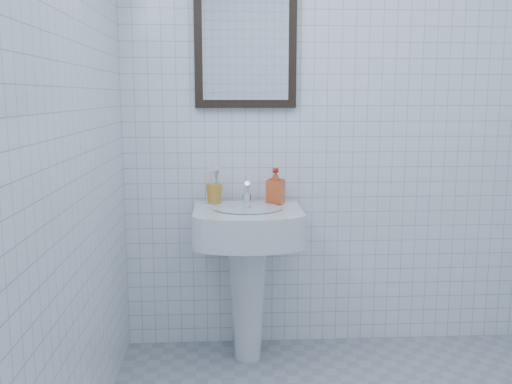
{
  "coord_description": "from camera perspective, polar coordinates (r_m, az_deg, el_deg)",
  "views": [
    {
      "loc": [
        -0.59,
        -1.68,
        1.3
      ],
      "look_at": [
        -0.45,
        0.86,
        0.87
      ],
      "focal_mm": 40.0,
      "sensor_mm": 36.0,
      "label": 1
    }
  ],
  "objects": [
    {
      "name": "toothbrush_cup",
      "position": [
        2.8,
        -4.2,
        -0.16
      ],
      "size": [
        0.09,
        0.09,
        0.1
      ],
      "primitive_type": null,
      "rotation": [
        0.0,
        0.0,
        0.19
      ],
      "color": "orange",
      "rests_on": "washbasin"
    },
    {
      "name": "wall_back",
      "position": [
        2.94,
        8.47,
        8.53
      ],
      "size": [
        2.2,
        0.02,
        2.5
      ],
      "primitive_type": "cube",
      "color": "white",
      "rests_on": "ground"
    },
    {
      "name": "washbasin",
      "position": [
        2.78,
        -0.84,
        -6.58
      ],
      "size": [
        0.51,
        0.37,
        0.78
      ],
      "color": "white",
      "rests_on": "ground"
    },
    {
      "name": "soap_dispenser",
      "position": [
        2.8,
        1.97,
        0.64
      ],
      "size": [
        0.1,
        0.1,
        0.17
      ],
      "primitive_type": "imported",
      "rotation": [
        0.0,
        0.0,
        -0.4
      ],
      "color": "red",
      "rests_on": "washbasin"
    },
    {
      "name": "wall_mirror",
      "position": [
        2.87,
        -1.06,
        14.59
      ],
      "size": [
        0.5,
        0.04,
        0.62
      ],
      "color": "black",
      "rests_on": "wall_back"
    },
    {
      "name": "wall_left",
      "position": [
        1.76,
        -20.29,
        7.38
      ],
      "size": [
        0.02,
        2.4,
        2.5
      ],
      "primitive_type": "cube",
      "color": "white",
      "rests_on": "ground"
    },
    {
      "name": "faucet",
      "position": [
        2.8,
        -0.93,
        -0.2
      ],
      "size": [
        0.05,
        0.1,
        0.12
      ],
      "color": "silver",
      "rests_on": "washbasin"
    }
  ]
}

